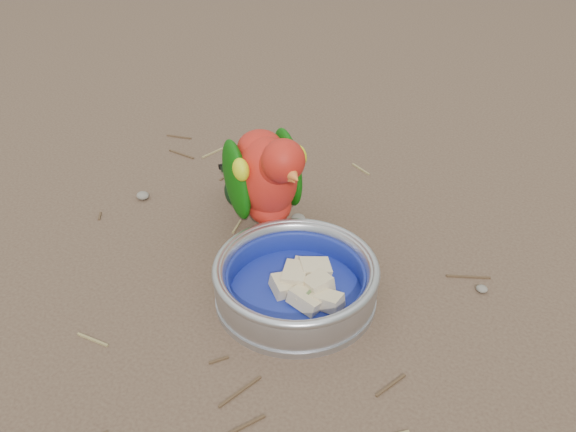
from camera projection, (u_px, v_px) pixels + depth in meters
The scene contains 6 objects.
ground at pixel (230, 317), 0.87m from camera, with size 60.00×60.00×0.00m, color brown.
food_bowl at pixel (296, 295), 0.90m from camera, with size 0.23×0.23×0.02m, color #B2B2BA.
bowl_wall at pixel (296, 279), 0.88m from camera, with size 0.23×0.23×0.04m, color #B2B2BA, non-canonical shape.
fruit_wedges at pixel (296, 282), 0.88m from camera, with size 0.14×0.14×0.03m, color beige, non-canonical shape.
lory_parrot at pixel (267, 185), 0.97m from camera, with size 0.11×0.24×0.19m, color #B61E14, non-canonical shape.
ground_debris at pixel (251, 297), 0.90m from camera, with size 0.90×0.80×0.01m, color olive, non-canonical shape.
Camera 1 is at (0.40, -0.50, 0.61)m, focal length 40.00 mm.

